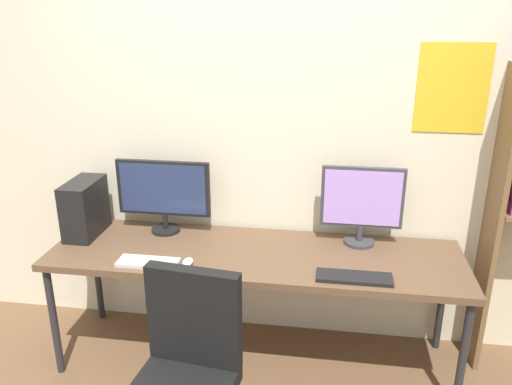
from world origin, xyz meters
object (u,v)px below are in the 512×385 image
monitor_left (164,192)px  computer_mouse (188,262)px  desk (255,260)px  pc_tower (85,208)px  monitor_right (362,202)px  keyboard_right (354,277)px  keyboard_left (148,262)px

monitor_left → computer_mouse: bearing=-58.2°
desk → pc_tower: size_ratio=6.91×
monitor_right → computer_mouse: bearing=-156.1°
keyboard_right → monitor_right: bearing=84.8°
keyboard_left → monitor_left: bearing=95.2°
monitor_right → pc_tower: size_ratio=1.38×
pc_tower → keyboard_left: (0.51, -0.33, -0.16)m
desk → keyboard_left: (-0.56, -0.23, 0.06)m
monitor_right → keyboard_left: (-1.16, -0.44, -0.25)m
keyboard_left → computer_mouse: computer_mouse is taller
keyboard_left → computer_mouse: (0.22, 0.03, 0.01)m
pc_tower → keyboard_right: 1.67m
desk → keyboard_left: 0.61m
monitor_left → pc_tower: size_ratio=1.69×
monitor_right → monitor_left: bearing=180.0°
desk → keyboard_left: size_ratio=7.04×
monitor_left → desk: bearing=-19.5°
keyboard_left → desk: bearing=22.3°
desk → monitor_left: 0.71m
monitor_left → computer_mouse: size_ratio=6.07×
desk → keyboard_right: 0.61m
keyboard_left → monitor_right: bearing=20.9°
keyboard_right → keyboard_left: bearing=180.0°
keyboard_right → computer_mouse: 0.90m
pc_tower → keyboard_right: pc_tower is taller
keyboard_right → monitor_left: bearing=159.1°
keyboard_left → pc_tower: bearing=147.2°
monitor_right → keyboard_right: size_ratio=1.21×
monitor_left → pc_tower: (-0.47, -0.11, -0.09)m
desk → keyboard_right: bearing=-22.3°
keyboard_left → keyboard_right: same height
monitor_left → computer_mouse: (0.26, -0.42, -0.25)m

